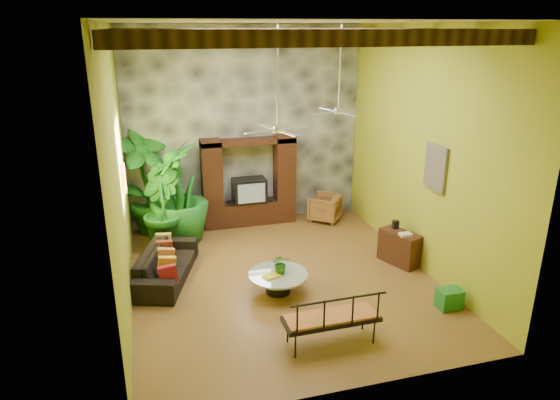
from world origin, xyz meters
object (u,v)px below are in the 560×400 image
object	(u,v)px
tall_plant_c	(178,193)
iron_bench	(333,317)
tall_plant_a	(144,181)
green_bin	(449,298)
sofa	(166,264)
tall_plant_b	(160,209)
ceiling_fan_front	(278,117)
entertainment_center	(249,188)
wicker_armchair	(325,208)
ceiling_fan_back	(339,101)
side_console	(399,248)
coffee_table	(278,280)

from	to	relation	value
tall_plant_c	iron_bench	bearing A→B (deg)	-67.91
tall_plant_a	green_bin	bearing A→B (deg)	-44.20
sofa	iron_bench	world-z (taller)	iron_bench
tall_plant_b	ceiling_fan_front	bearing A→B (deg)	-50.62
entertainment_center	wicker_armchair	world-z (taller)	entertainment_center
ceiling_fan_back	side_console	size ratio (longest dim) A/B	2.06
tall_plant_c	green_bin	xyz separation A→B (m)	(4.49, -4.40, -1.05)
ceiling_fan_front	sofa	world-z (taller)	ceiling_fan_front
side_console	green_bin	bearing A→B (deg)	-111.59
ceiling_fan_back	green_bin	distance (m)	4.62
green_bin	wicker_armchair	bearing A→B (deg)	98.04
green_bin	ceiling_fan_front	bearing A→B (deg)	151.54
sofa	tall_plant_a	world-z (taller)	tall_plant_a
ceiling_fan_front	coffee_table	distance (m)	3.15
side_console	tall_plant_c	bearing A→B (deg)	129.47
tall_plant_a	side_console	xyz separation A→B (m)	(5.24, -3.18, -1.02)
iron_bench	wicker_armchair	bearing A→B (deg)	70.40
tall_plant_c	entertainment_center	bearing A→B (deg)	20.26
sofa	wicker_armchair	bearing A→B (deg)	-44.58
ceiling_fan_front	ceiling_fan_back	distance (m)	2.41
tall_plant_c	ceiling_fan_back	bearing A→B (deg)	-20.03
sofa	side_console	distance (m)	4.99
ceiling_fan_front	green_bin	size ratio (longest dim) A/B	4.37
entertainment_center	iron_bench	xyz separation A→B (m)	(0.15, -5.59, -0.43)
ceiling_fan_back	side_console	distance (m)	3.44
tall_plant_b	tall_plant_c	xyz separation A→B (m)	(0.44, 0.31, 0.25)
entertainment_center	tall_plant_c	world-z (taller)	tall_plant_c
ceiling_fan_back	sofa	xyz separation A→B (m)	(-3.90, -0.59, -3.08)
tall_plant_b	iron_bench	size ratio (longest dim) A/B	1.24
wicker_armchair	tall_plant_a	world-z (taller)	tall_plant_a
iron_bench	side_console	bearing A→B (deg)	43.66
coffee_table	wicker_armchair	bearing A→B (deg)	56.64
wicker_armchair	side_console	size ratio (longest dim) A/B	0.85
entertainment_center	side_console	xyz separation A→B (m)	(2.65, -3.17, -0.60)
tall_plant_b	side_console	size ratio (longest dim) A/B	2.17
tall_plant_a	tall_plant_b	size ratio (longest dim) A/B	1.41
tall_plant_c	side_console	bearing A→B (deg)	-28.93
tall_plant_a	ceiling_fan_back	bearing A→B (deg)	-24.96
ceiling_fan_front	side_console	world-z (taller)	ceiling_fan_front
tall_plant_b	tall_plant_a	bearing A→B (deg)	106.76
tall_plant_a	green_bin	distance (m)	7.41
ceiling_fan_back	coffee_table	world-z (taller)	ceiling_fan_back
entertainment_center	green_bin	bearing A→B (deg)	-62.46
tall_plant_c	green_bin	distance (m)	6.38
wicker_armchair	green_bin	distance (m)	4.81
entertainment_center	ceiling_fan_back	distance (m)	3.50
coffee_table	green_bin	size ratio (longest dim) A/B	2.73
entertainment_center	tall_plant_a	distance (m)	2.62
tall_plant_b	green_bin	xyz separation A→B (m)	(4.94, -4.09, -0.79)
tall_plant_a	tall_plant_b	xyz separation A→B (m)	(0.30, -1.01, -0.40)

